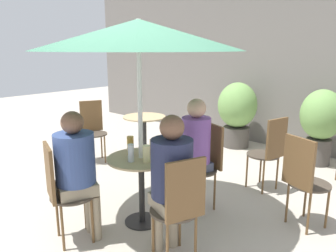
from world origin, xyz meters
name	(u,v)px	position (x,y,z in m)	size (l,w,h in m)	color
ground_plane	(136,227)	(0.00, 0.00, 0.00)	(20.00, 20.00, 0.00)	#B2A899
storefront_wall	(291,63)	(0.00, 3.63, 1.50)	(10.00, 0.06, 3.00)	slate
cafe_table_near	(141,174)	(-0.02, 0.11, 0.53)	(0.67, 0.67, 0.70)	black
cafe_table_far	(145,127)	(-1.43, 1.53, 0.53)	(0.68, 0.68, 0.70)	black
bistro_chair_0	(61,186)	(-0.29, -0.62, 0.56)	(0.43, 0.45, 0.95)	#42382D
bistro_chair_1	(180,203)	(0.71, -0.16, 0.56)	(0.45, 0.43, 0.95)	#42382D
bistro_chair_2	(206,159)	(0.25, 0.84, 0.56)	(0.43, 0.45, 0.95)	#42382D
bistro_chair_4	(93,126)	(-2.00, 0.94, 0.56)	(0.46, 0.44, 0.95)	#42382D
bistro_chair_5	(270,148)	(0.60, 1.69, 0.56)	(0.44, 0.42, 0.95)	#42382D
bistro_chair_6	(303,175)	(1.23, 1.08, 0.56)	(0.44, 0.45, 0.95)	#42382D
seated_person_0	(77,166)	(-0.24, -0.47, 0.72)	(0.40, 0.42, 1.22)	gray
seated_person_1	(171,175)	(0.57, -0.10, 0.74)	(0.41, 0.39, 1.25)	gray
seated_person_2	(195,145)	(0.20, 0.70, 0.74)	(0.35, 0.37, 1.24)	#42475B
beer_glass_0	(153,147)	(0.01, 0.25, 0.78)	(0.07, 0.07, 0.16)	#B28433
beer_glass_1	(130,146)	(-0.16, 0.10, 0.80)	(0.07, 0.07, 0.19)	#B28433
beer_glass_2	(131,153)	(-0.01, -0.03, 0.79)	(0.06, 0.06, 0.17)	silver
beer_glass_3	(146,154)	(0.11, 0.06, 0.78)	(0.07, 0.07, 0.16)	beige
potted_plant_0	(237,111)	(-0.69, 3.11, 0.66)	(0.69, 0.69, 1.16)	#47423D
potted_plant_1	(321,120)	(0.74, 3.13, 0.69)	(0.63, 0.63, 1.16)	#47423D
umbrella	(139,35)	(-0.02, 0.11, 1.87)	(1.93, 1.93, 2.01)	silver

